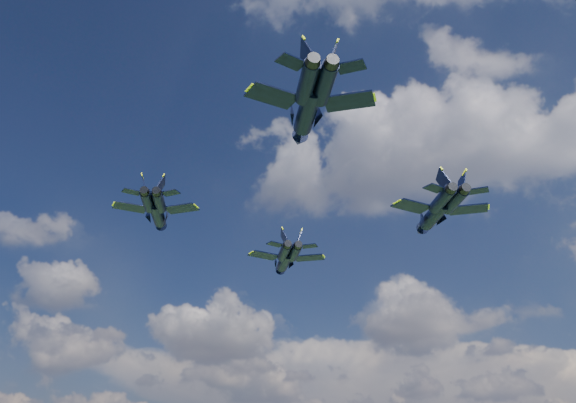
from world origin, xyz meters
The scene contains 4 objects.
jet_lead centered at (-16.06, 25.42, 63.68)m, with size 11.69×15.01×3.71m.
jet_left centered at (-22.09, -0.52, 62.69)m, with size 10.10×13.69×3.30m.
jet_right centered at (9.50, 16.27, 63.70)m, with size 12.20×16.16×3.96m.
jet_slot centered at (2.08, -9.55, 66.55)m, with size 12.68×16.80×4.12m.
Camera 1 is at (23.22, -62.46, 30.85)m, focal length 40.00 mm.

